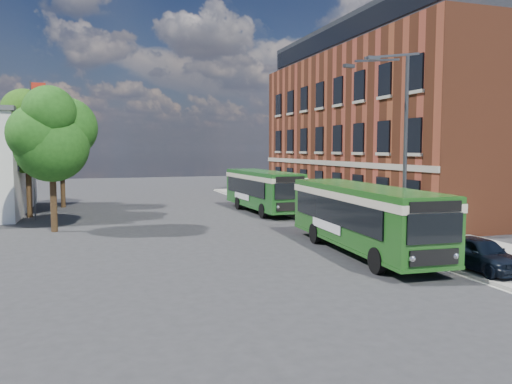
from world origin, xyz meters
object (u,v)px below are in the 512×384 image
object	(u,v)px
street_lamp	(399,146)
parked_car	(480,253)
bus_front	(362,212)
bus_rear	(263,187)

from	to	relation	value
street_lamp	parked_car	world-z (taller)	street_lamp
bus_front	parked_car	bearing A→B (deg)	-64.46
street_lamp	bus_front	world-z (taller)	street_lamp
bus_front	bus_rear	distance (m)	15.04
parked_car	bus_front	bearing A→B (deg)	114.39
street_lamp	bus_front	distance (m)	3.81
street_lamp	parked_car	distance (m)	6.73
bus_front	bus_rear	world-z (taller)	same
street_lamp	bus_front	xyz separation A→B (m)	(-2.30, -0.68, -2.96)
bus_front	parked_car	world-z (taller)	bus_front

